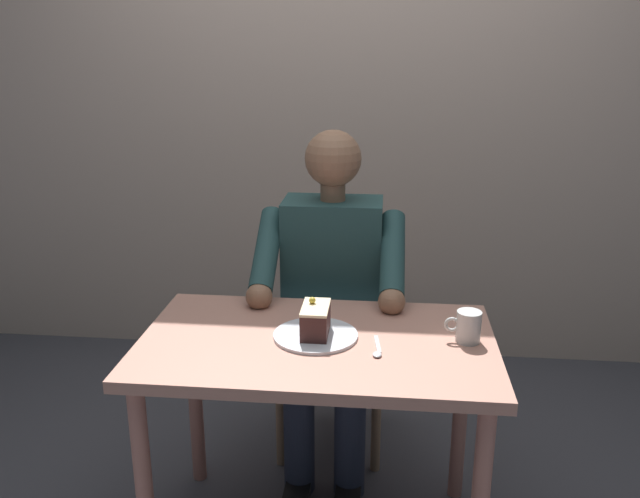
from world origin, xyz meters
TOP-DOWN VIEW (x-y plane):
  - cafe_rear_panel at (0.00, -1.45)m, footprint 6.40×0.12m
  - dining_table at (0.00, 0.00)m, footprint 1.06×0.64m
  - chair at (0.00, -0.63)m, footprint 0.42×0.42m
  - seated_person at (0.00, -0.46)m, footprint 0.53×0.58m
  - dessert_plate at (0.01, -0.01)m, footprint 0.25×0.25m
  - cake_slice at (0.01, -0.01)m, footprint 0.08×0.14m
  - coffee_cup at (-0.44, -0.03)m, footprint 0.11×0.07m
  - dessert_spoon at (-0.18, 0.06)m, footprint 0.03×0.14m

SIDE VIEW (x-z plane):
  - chair at x=0.00m, z-range 0.05..0.96m
  - dining_table at x=0.00m, z-range 0.26..0.97m
  - seated_person at x=0.00m, z-range 0.03..1.29m
  - dessert_spoon at x=-0.18m, z-range 0.71..0.72m
  - dessert_plate at x=0.01m, z-range 0.71..0.72m
  - coffee_cup at x=-0.44m, z-range 0.71..0.81m
  - cake_slice at x=0.01m, z-range 0.71..0.82m
  - cafe_rear_panel at x=0.00m, z-range 0.00..3.00m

